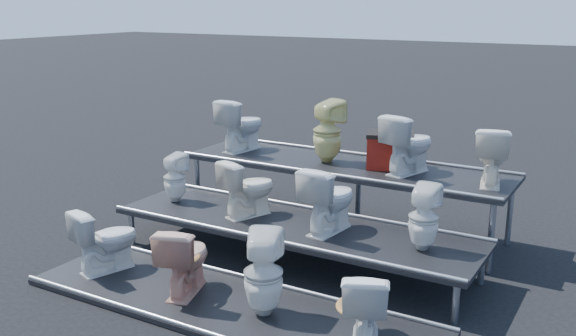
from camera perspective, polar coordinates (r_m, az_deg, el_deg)
The scene contains 17 objects.
ground at distance 7.34m, azimuth 0.46°, elevation -8.38°, with size 80.00×80.00×0.00m, color black.
tier_front at distance 6.33m, azimuth -5.50°, elevation -12.08°, with size 4.20×1.20×0.06m, color black.
tier_mid at distance 7.25m, azimuth 0.46°, elevation -6.70°, with size 4.20×1.20×0.46m, color black.
tier_back at distance 8.28m, azimuth 4.93°, elevation -2.54°, with size 4.20×1.20×0.86m, color black.
toilet_0 at distance 7.13m, azimuth -15.89°, elevation -6.12°, with size 0.39×0.68×0.70m, color silver.
toilet_1 at distance 6.45m, azimuth -9.16°, elevation -7.94°, with size 0.40×0.70×0.71m, color #D89F86.
toilet_2 at distance 5.93m, azimuth -2.19°, elevation -9.33°, with size 0.36×0.37×0.80m, color silver.
toilet_3 at distance 5.53m, azimuth 6.89°, elevation -11.99°, with size 0.38×0.67×0.68m, color silver.
toilet_4 at distance 8.00m, azimuth -10.03°, elevation -0.85°, with size 0.27×0.28×0.60m, color silver.
toilet_5 at distance 7.36m, azimuth -3.57°, elevation -1.76°, with size 0.37×0.65×0.67m, color white.
toilet_6 at distance 6.86m, azimuth 3.69°, elevation -2.75°, with size 0.41×0.71×0.72m, color silver.
toilet_7 at distance 6.50m, azimuth 11.97°, elevation -4.33°, with size 0.30×0.31×0.67m, color silver.
toilet_8 at distance 8.84m, azimuth -4.17°, elevation 3.86°, with size 0.40×0.70×0.72m, color silver.
toilet_9 at distance 8.17m, azimuth 3.52°, elevation 3.28°, with size 0.36×0.37×0.80m, color #D4D087.
toilet_10 at distance 7.77m, azimuth 10.67°, elevation 2.14°, with size 0.40×0.71×0.72m, color silver.
toilet_11 at distance 7.52m, azimuth 17.66°, elevation 1.07°, with size 0.37×0.65×0.67m, color white.
red_crate at distance 8.04m, azimuth 9.04°, elevation 1.44°, with size 0.55×0.44×0.39m, color maroon.
Camera 1 is at (3.33, -5.87, 2.88)m, focal length 40.00 mm.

